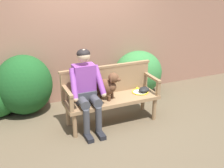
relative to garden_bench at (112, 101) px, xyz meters
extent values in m
plane|color=brown|center=(0.00, 0.00, -0.40)|extent=(40.00, 40.00, 0.00)
cube|color=#936651|center=(0.00, 1.35, 0.91)|extent=(8.00, 0.30, 2.62)
ellipsoid|color=#194C1E|center=(-1.29, 0.97, 0.15)|extent=(1.00, 0.89, 1.09)
ellipsoid|color=#337538|center=(1.02, 0.96, 0.06)|extent=(1.04, 0.86, 0.92)
cube|color=#93704C|center=(0.00, 0.00, 0.03)|extent=(1.59, 0.52, 0.06)
cylinder|color=#93704C|center=(-0.72, -0.20, -0.20)|extent=(0.07, 0.07, 0.40)
cylinder|color=#93704C|center=(0.72, -0.20, -0.20)|extent=(0.07, 0.07, 0.40)
cylinder|color=#93704C|center=(-0.72, 0.20, -0.20)|extent=(0.07, 0.07, 0.40)
cylinder|color=#93704C|center=(0.72, 0.20, -0.20)|extent=(0.07, 0.07, 0.40)
cube|color=#93704C|center=(0.00, 0.23, 0.29)|extent=(1.59, 0.05, 0.46)
cube|color=#93704C|center=(0.00, 0.23, 0.54)|extent=(1.63, 0.06, 0.04)
cube|color=#93704C|center=(-0.76, -0.22, 0.18)|extent=(0.06, 0.06, 0.24)
cube|color=#93704C|center=(-0.76, 0.00, 0.32)|extent=(0.06, 0.52, 0.04)
cube|color=#93704C|center=(0.76, -0.22, 0.18)|extent=(0.06, 0.06, 0.24)
cube|color=#93704C|center=(0.76, 0.00, 0.32)|extent=(0.06, 0.52, 0.04)
cube|color=black|center=(-0.55, -0.36, -0.36)|extent=(0.10, 0.24, 0.07)
cylinder|color=#3D3D42|center=(-0.55, -0.28, -0.12)|extent=(0.10, 0.10, 0.41)
cylinder|color=#3D3D42|center=(-0.55, -0.12, 0.14)|extent=(0.15, 0.33, 0.15)
cube|color=black|center=(-0.35, -0.36, -0.36)|extent=(0.10, 0.24, 0.07)
cylinder|color=#3D3D42|center=(-0.35, -0.28, -0.12)|extent=(0.10, 0.10, 0.41)
cylinder|color=#3D3D42|center=(-0.35, -0.12, 0.14)|extent=(0.15, 0.33, 0.15)
cube|color=#3D3D42|center=(-0.45, 0.05, 0.16)|extent=(0.32, 0.24, 0.20)
cube|color=#843D93|center=(-0.45, 0.07, 0.42)|extent=(0.34, 0.22, 0.52)
cylinder|color=#843D93|center=(-0.66, -0.06, 0.44)|extent=(0.14, 0.34, 0.45)
sphere|color=#DBB28E|center=(-0.68, -0.18, 0.24)|extent=(0.09, 0.09, 0.09)
cylinder|color=#843D93|center=(-0.24, -0.06, 0.44)|extent=(0.14, 0.34, 0.45)
sphere|color=#DBB28E|center=(-0.22, -0.18, 0.24)|extent=(0.09, 0.09, 0.09)
sphere|color=#DBB28E|center=(-0.45, 0.05, 0.83)|extent=(0.20, 0.20, 0.20)
ellipsoid|color=black|center=(-0.45, 0.06, 0.86)|extent=(0.21, 0.21, 0.14)
cylinder|color=brown|center=(-0.09, -0.09, 0.11)|extent=(0.05, 0.05, 0.09)
cylinder|color=brown|center=(0.00, -0.01, 0.11)|extent=(0.05, 0.05, 0.09)
cylinder|color=brown|center=(-0.23, 0.06, 0.11)|extent=(0.05, 0.05, 0.09)
cylinder|color=brown|center=(-0.13, 0.14, 0.11)|extent=(0.05, 0.05, 0.09)
ellipsoid|color=brown|center=(-0.11, 0.03, 0.26)|extent=(0.39, 0.40, 0.27)
sphere|color=brown|center=(-0.03, -0.06, 0.29)|extent=(0.16, 0.16, 0.16)
sphere|color=brown|center=(-0.01, -0.08, 0.45)|extent=(0.17, 0.17, 0.17)
ellipsoid|color=brown|center=(0.04, -0.14, 0.43)|extent=(0.12, 0.12, 0.06)
ellipsoid|color=brown|center=(-0.07, -0.12, 0.44)|extent=(0.06, 0.06, 0.12)
ellipsoid|color=brown|center=(0.03, -0.03, 0.44)|extent=(0.06, 0.06, 0.12)
sphere|color=brown|center=(-0.22, 0.14, 0.32)|extent=(0.08, 0.08, 0.08)
torus|color=yellow|center=(0.55, 0.02, 0.07)|extent=(0.34, 0.34, 0.02)
cylinder|color=silver|center=(0.55, 0.02, 0.06)|extent=(0.25, 0.25, 0.00)
cube|color=yellow|center=(0.58, 0.18, 0.08)|extent=(0.05, 0.08, 0.02)
cylinder|color=black|center=(0.61, 0.32, 0.08)|extent=(0.07, 0.22, 0.03)
ellipsoid|color=black|center=(0.61, 0.01, 0.11)|extent=(0.28, 0.26, 0.09)
camera|label=1|loc=(-1.71, -3.91, 1.99)|focal=44.92mm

